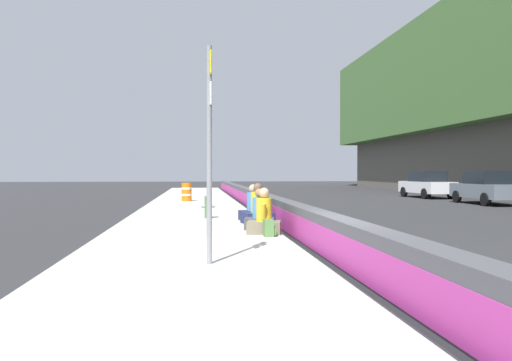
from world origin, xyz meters
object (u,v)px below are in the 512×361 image
(seated_person_rear, at_px, (258,211))
(parked_car_fourth, at_px, (487,188))
(parked_car_midline, at_px, (427,184))
(seated_person_foreground, at_px, (264,219))
(route_sign_post, at_px, (209,139))
(seated_person_middle, at_px, (259,216))
(construction_barrel, at_px, (187,192))
(backpack, at_px, (269,228))
(fire_hydrant, at_px, (208,205))
(seated_person_far, at_px, (253,209))

(seated_person_rear, bearing_deg, parked_car_fourth, -54.02)
(parked_car_midline, bearing_deg, seated_person_foreground, 144.60)
(route_sign_post, relative_size, seated_person_foreground, 3.18)
(route_sign_post, xyz_separation_m, seated_person_rear, (6.35, -1.59, -1.70))
(seated_person_middle, bearing_deg, construction_barrel, 9.36)
(backpack, distance_m, parked_car_fourth, 18.15)
(seated_person_rear, xyz_separation_m, parked_car_midline, (16.03, -12.96, 0.35))
(fire_hydrant, xyz_separation_m, seated_person_far, (-0.89, -1.38, -0.09))
(route_sign_post, bearing_deg, parked_car_midline, -33.03)
(backpack, bearing_deg, parked_car_fourth, -46.52)
(seated_person_far, distance_m, parked_car_fourth, 15.62)
(seated_person_foreground, xyz_separation_m, parked_car_fourth, (11.89, -13.21, 0.37))
(seated_person_middle, xyz_separation_m, backpack, (-1.57, -0.03, -0.14))
(route_sign_post, relative_size, fire_hydrant, 4.09)
(seated_person_foreground, relative_size, parked_car_fourth, 0.25)
(route_sign_post, distance_m, parked_car_fourth, 21.61)
(seated_person_rear, relative_size, backpack, 2.99)
(fire_hydrant, height_order, parked_car_fourth, parked_car_fourth)
(route_sign_post, relative_size, backpack, 9.00)
(seated_person_far, bearing_deg, backpack, 179.03)
(fire_hydrant, distance_m, parked_car_fourth, 16.36)
(backpack, relative_size, parked_car_fourth, 0.09)
(fire_hydrant, height_order, seated_person_far, seated_person_far)
(backpack, bearing_deg, seated_person_rear, -1.92)
(seated_person_foreground, bearing_deg, fire_hydrant, 16.55)
(construction_barrel, bearing_deg, seated_person_rear, -168.89)
(seated_person_rear, relative_size, construction_barrel, 1.26)
(parked_car_fourth, bearing_deg, parked_car_midline, 0.86)
(seated_person_middle, bearing_deg, backpack, -178.73)
(seated_person_rear, bearing_deg, construction_barrel, 11.11)
(seated_person_rear, bearing_deg, seated_person_far, 1.92)
(seated_person_middle, distance_m, parked_car_fourth, 17.13)
(route_sign_post, distance_m, backpack, 4.12)
(backpack, bearing_deg, route_sign_post, 156.08)
(fire_hydrant, xyz_separation_m, parked_car_midline, (14.16, -14.38, 0.27))
(fire_hydrant, xyz_separation_m, seated_person_rear, (-1.88, -1.42, -0.07))
(parked_car_fourth, bearing_deg, seated_person_foreground, 132.01)
(seated_person_foreground, distance_m, parked_car_fourth, 17.78)
(seated_person_foreground, height_order, backpack, seated_person_foreground)
(seated_person_rear, relative_size, parked_car_fourth, 0.26)
(construction_barrel, height_order, parked_car_fourth, parked_car_fourth)
(seated_person_foreground, distance_m, parked_car_midline, 22.63)
(seated_person_far, height_order, parked_car_midline, parked_car_midline)
(seated_person_foreground, xyz_separation_m, parked_car_midline, (18.44, -13.11, 0.37))
(route_sign_post, xyz_separation_m, seated_person_middle, (4.92, -1.45, -1.73))
(seated_person_foreground, distance_m, seated_person_middle, 0.98)
(seated_person_rear, height_order, parked_car_fourth, parked_car_fourth)
(parked_car_midline, bearing_deg, parked_car_fourth, -179.14)
(seated_person_far, bearing_deg, fire_hydrant, 57.28)
(backpack, xyz_separation_m, construction_barrel, (14.76, 2.21, 0.28))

